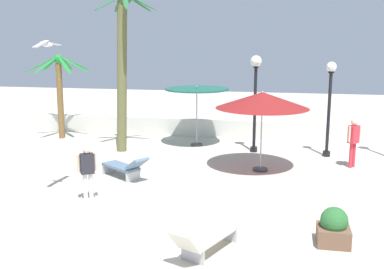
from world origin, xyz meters
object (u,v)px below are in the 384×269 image
(patio_umbrella_1, at_px, (262,100))
(seagull_0, at_px, (47,44))
(palm_tree_1, at_px, (60,83))
(lamp_post_2, at_px, (330,97))
(planter, at_px, (334,228))
(guest_1, at_px, (87,168))
(patio_umbrella_0, at_px, (197,92))
(lounge_chair_1, at_px, (204,238))
(lounge_chair_0, at_px, (125,166))
(lamp_post_0, at_px, (255,86))
(palm_tree_0, at_px, (123,56))
(guest_0, at_px, (353,138))

(patio_umbrella_1, height_order, seagull_0, seagull_0)
(palm_tree_1, bearing_deg, lamp_post_2, -5.77)
(planter, bearing_deg, guest_1, 165.84)
(lamp_post_2, height_order, guest_1, lamp_post_2)
(planter, bearing_deg, lamp_post_2, 86.62)
(patio_umbrella_0, bearing_deg, lounge_chair_1, -78.60)
(lamp_post_2, distance_m, lounge_chair_0, 8.06)
(lamp_post_0, distance_m, lounge_chair_0, 6.25)
(patio_umbrella_1, bearing_deg, lounge_chair_1, -96.92)
(palm_tree_0, distance_m, guest_1, 6.51)
(lamp_post_0, xyz_separation_m, planter, (2.30, -8.29, -2.21))
(planter, bearing_deg, lounge_chair_0, 147.82)
(palm_tree_0, xyz_separation_m, lamp_post_0, (5.04, 0.87, -1.17))
(lounge_chair_1, bearing_deg, patio_umbrella_1, 83.08)
(patio_umbrella_0, relative_size, lamp_post_2, 0.73)
(guest_1, relative_size, seagull_0, 1.34)
(lounge_chair_1, height_order, guest_0, guest_0)
(lounge_chair_0, xyz_separation_m, seagull_0, (-1.16, -2.48, 3.89))
(lamp_post_2, relative_size, guest_0, 2.08)
(patio_umbrella_0, distance_m, palm_tree_1, 6.22)
(palm_tree_0, relative_size, lamp_post_0, 1.66)
(patio_umbrella_0, relative_size, lounge_chair_0, 1.41)
(lamp_post_0, height_order, lounge_chair_1, lamp_post_0)
(patio_umbrella_1, xyz_separation_m, lamp_post_0, (-0.40, 2.68, 0.18))
(lamp_post_0, relative_size, planter, 4.45)
(lounge_chair_0, xyz_separation_m, guest_0, (7.33, 2.80, 0.65))
(palm_tree_1, distance_m, lamp_post_0, 8.69)
(patio_umbrella_1, relative_size, palm_tree_1, 0.83)
(patio_umbrella_1, relative_size, palm_tree_0, 0.50)
(patio_umbrella_1, relative_size, guest_0, 1.81)
(seagull_0, bearing_deg, palm_tree_1, 114.92)
(lamp_post_2, relative_size, seagull_0, 3.08)
(guest_0, relative_size, seagull_0, 1.48)
(patio_umbrella_0, bearing_deg, seagull_0, -108.64)
(palm_tree_0, bearing_deg, palm_tree_1, 152.95)
(patio_umbrella_0, xyz_separation_m, patio_umbrella_1, (2.83, -3.31, 0.15))
(patio_umbrella_1, height_order, lamp_post_2, lamp_post_2)
(seagull_0, bearing_deg, lamp_post_2, 41.00)
(lounge_chair_0, bearing_deg, guest_0, 20.94)
(lamp_post_2, bearing_deg, seagull_0, -139.00)
(palm_tree_1, height_order, seagull_0, seagull_0)
(palm_tree_0, bearing_deg, lamp_post_0, 9.83)
(lamp_post_2, bearing_deg, planter, -93.38)
(palm_tree_1, distance_m, planter, 14.47)
(palm_tree_1, bearing_deg, lamp_post_0, -6.34)
(palm_tree_1, bearing_deg, patio_umbrella_1, -21.96)
(palm_tree_1, relative_size, lounge_chair_1, 1.91)
(guest_1, bearing_deg, patio_umbrella_0, 76.92)
(palm_tree_1, bearing_deg, lounge_chair_1, -51.46)
(lounge_chair_1, height_order, seagull_0, seagull_0)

